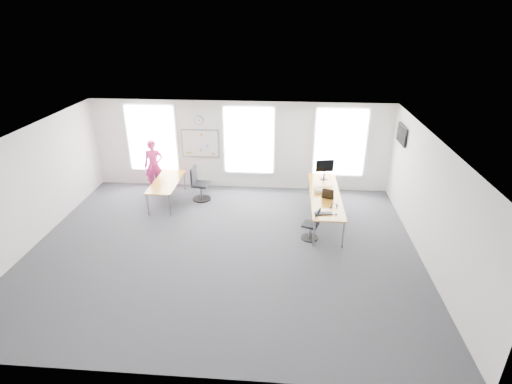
# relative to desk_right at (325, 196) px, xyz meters

# --- Properties ---
(floor) EXTENTS (10.00, 10.00, 0.00)m
(floor) POSITION_rel_desk_right_xyz_m (-2.71, -1.87, -0.74)
(floor) COLOR #2B2C31
(floor) RESTS_ON ground
(ceiling) EXTENTS (10.00, 10.00, 0.00)m
(ceiling) POSITION_rel_desk_right_xyz_m (-2.71, -1.87, 2.26)
(ceiling) COLOR white
(ceiling) RESTS_ON ground
(wall_back) EXTENTS (10.00, 0.00, 10.00)m
(wall_back) POSITION_rel_desk_right_xyz_m (-2.71, 2.13, 0.76)
(wall_back) COLOR silver
(wall_back) RESTS_ON ground
(wall_front) EXTENTS (10.00, 0.00, 10.00)m
(wall_front) POSITION_rel_desk_right_xyz_m (-2.71, -5.87, 0.76)
(wall_front) COLOR silver
(wall_front) RESTS_ON ground
(wall_left) EXTENTS (0.00, 10.00, 10.00)m
(wall_left) POSITION_rel_desk_right_xyz_m (-7.71, -1.87, 0.76)
(wall_left) COLOR silver
(wall_left) RESTS_ON ground
(wall_right) EXTENTS (0.00, 10.00, 10.00)m
(wall_right) POSITION_rel_desk_right_xyz_m (2.29, -1.87, 0.76)
(wall_right) COLOR silver
(wall_right) RESTS_ON ground
(window_left) EXTENTS (1.60, 0.06, 2.20)m
(window_left) POSITION_rel_desk_right_xyz_m (-5.71, 2.10, 0.96)
(window_left) COLOR silver
(window_left) RESTS_ON wall_back
(window_mid) EXTENTS (1.60, 0.06, 2.20)m
(window_mid) POSITION_rel_desk_right_xyz_m (-2.41, 2.10, 0.96)
(window_mid) COLOR silver
(window_mid) RESTS_ON wall_back
(window_right) EXTENTS (1.60, 0.06, 2.20)m
(window_right) POSITION_rel_desk_right_xyz_m (0.59, 2.10, 0.96)
(window_right) COLOR silver
(window_right) RESTS_ON wall_back
(desk_right) EXTENTS (0.87, 3.25, 0.79)m
(desk_right) POSITION_rel_desk_right_xyz_m (0.00, 0.00, 0.00)
(desk_right) COLOR #B27B24
(desk_right) RESTS_ON ground
(desk_left) EXTENTS (0.79, 1.98, 0.72)m
(desk_left) POSITION_rel_desk_right_xyz_m (-4.92, 0.74, -0.08)
(desk_left) COLOR #B27B24
(desk_left) RESTS_ON ground
(chair_right) EXTENTS (0.51, 0.51, 0.88)m
(chair_right) POSITION_rel_desk_right_xyz_m (-0.40, -1.20, -0.36)
(chair_right) COLOR black
(chair_right) RESTS_ON ground
(chair_left) EXTENTS (0.59, 0.59, 1.11)m
(chair_left) POSITION_rel_desk_right_xyz_m (-3.94, 1.01, -0.25)
(chair_left) COLOR black
(chair_left) RESTS_ON ground
(person) EXTENTS (0.71, 0.54, 1.76)m
(person) POSITION_rel_desk_right_xyz_m (-5.59, 1.65, 0.14)
(person) COLOR #DC2878
(person) RESTS_ON ground
(whiteboard) EXTENTS (1.20, 0.03, 0.90)m
(whiteboard) POSITION_rel_desk_right_xyz_m (-4.06, 2.10, 0.81)
(whiteboard) COLOR silver
(whiteboard) RESTS_ON wall_back
(wall_clock) EXTENTS (0.30, 0.04, 0.30)m
(wall_clock) POSITION_rel_desk_right_xyz_m (-4.06, 2.10, 1.61)
(wall_clock) COLOR gray
(wall_clock) RESTS_ON wall_back
(tv) EXTENTS (0.06, 0.90, 0.55)m
(tv) POSITION_rel_desk_right_xyz_m (2.24, 1.13, 1.56)
(tv) COLOR black
(tv) RESTS_ON wall_right
(keyboard) EXTENTS (0.51, 0.27, 0.02)m
(keyboard) POSITION_rel_desk_right_xyz_m (-0.13, -1.24, 0.06)
(keyboard) COLOR black
(keyboard) RESTS_ON desk_right
(mouse) EXTENTS (0.09, 0.12, 0.04)m
(mouse) POSITION_rel_desk_right_xyz_m (0.19, -1.27, 0.07)
(mouse) COLOR black
(mouse) RESTS_ON desk_right
(lens_cap) EXTENTS (0.08, 0.08, 0.01)m
(lens_cap) POSITION_rel_desk_right_xyz_m (0.08, -0.87, 0.06)
(lens_cap) COLOR black
(lens_cap) RESTS_ON desk_right
(headphones) EXTENTS (0.17, 0.09, 0.10)m
(headphones) POSITION_rel_desk_right_xyz_m (0.18, -0.80, 0.10)
(headphones) COLOR black
(headphones) RESTS_ON desk_right
(laptop_sleeve) EXTENTS (0.34, 0.27, 0.27)m
(laptop_sleeve) POSITION_rel_desk_right_xyz_m (0.05, -0.30, 0.18)
(laptop_sleeve) COLOR black
(laptop_sleeve) RESTS_ON desk_right
(paper_stack) EXTENTS (0.32, 0.26, 0.10)m
(paper_stack) POSITION_rel_desk_right_xyz_m (-0.15, 0.13, 0.10)
(paper_stack) COLOR beige
(paper_stack) RESTS_ON desk_right
(monitor) EXTENTS (0.57, 0.24, 0.64)m
(monitor) POSITION_rel_desk_right_xyz_m (0.05, 1.13, 0.44)
(monitor) COLOR black
(monitor) RESTS_ON desk_right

